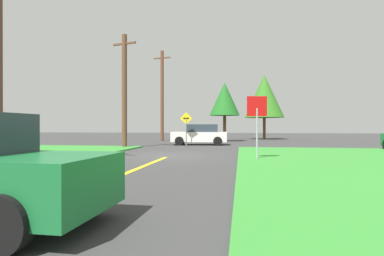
{
  "coord_description": "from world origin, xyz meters",
  "views": [
    {
      "loc": [
        3.44,
        -15.21,
        1.41
      ],
      "look_at": [
        0.57,
        3.32,
        1.35
      ],
      "focal_mm": 29.51,
      "sensor_mm": 36.0,
      "label": 1
    }
  ],
  "objects_px": {
    "car_approaching_junction": "(200,135)",
    "utility_pole_far": "(162,95)",
    "stop_sign": "(257,115)",
    "pine_tree_center": "(264,96)",
    "oak_tree_left": "(225,99)",
    "direction_sign": "(186,125)",
    "utility_pole_mid": "(124,90)"
  },
  "relations": [
    {
      "from": "stop_sign",
      "to": "car_approaching_junction",
      "type": "distance_m",
      "value": 11.79
    },
    {
      "from": "stop_sign",
      "to": "oak_tree_left",
      "type": "height_order",
      "value": "oak_tree_left"
    },
    {
      "from": "car_approaching_junction",
      "to": "utility_pole_mid",
      "type": "xyz_separation_m",
      "value": [
        -4.66,
        -4.13,
        3.13
      ]
    },
    {
      "from": "direction_sign",
      "to": "pine_tree_center",
      "type": "height_order",
      "value": "pine_tree_center"
    },
    {
      "from": "pine_tree_center",
      "to": "utility_pole_far",
      "type": "bearing_deg",
      "value": -150.95
    },
    {
      "from": "stop_sign",
      "to": "utility_pole_far",
      "type": "bearing_deg",
      "value": -72.21
    },
    {
      "from": "car_approaching_junction",
      "to": "pine_tree_center",
      "type": "distance_m",
      "value": 14.25
    },
    {
      "from": "car_approaching_junction",
      "to": "oak_tree_left",
      "type": "bearing_deg",
      "value": -107.96
    },
    {
      "from": "stop_sign",
      "to": "pine_tree_center",
      "type": "bearing_deg",
      "value": -103.05
    },
    {
      "from": "car_approaching_junction",
      "to": "direction_sign",
      "type": "relative_size",
      "value": 1.77
    },
    {
      "from": "utility_pole_mid",
      "to": "direction_sign",
      "type": "bearing_deg",
      "value": 33.09
    },
    {
      "from": "stop_sign",
      "to": "utility_pole_mid",
      "type": "height_order",
      "value": "utility_pole_mid"
    },
    {
      "from": "pine_tree_center",
      "to": "oak_tree_left",
      "type": "bearing_deg",
      "value": -125.8
    },
    {
      "from": "car_approaching_junction",
      "to": "direction_sign",
      "type": "height_order",
      "value": "direction_sign"
    },
    {
      "from": "direction_sign",
      "to": "utility_pole_far",
      "type": "bearing_deg",
      "value": 115.64
    },
    {
      "from": "oak_tree_left",
      "to": "pine_tree_center",
      "type": "distance_m",
      "value": 7.28
    },
    {
      "from": "oak_tree_left",
      "to": "pine_tree_center",
      "type": "height_order",
      "value": "pine_tree_center"
    },
    {
      "from": "car_approaching_junction",
      "to": "oak_tree_left",
      "type": "xyz_separation_m",
      "value": [
        1.6,
        6.46,
        3.35
      ]
    },
    {
      "from": "car_approaching_junction",
      "to": "pine_tree_center",
      "type": "height_order",
      "value": "pine_tree_center"
    },
    {
      "from": "stop_sign",
      "to": "utility_pole_far",
      "type": "xyz_separation_m",
      "value": [
        -8.56,
        17.56,
        2.73
      ]
    },
    {
      "from": "utility_pole_far",
      "to": "car_approaching_junction",
      "type": "bearing_deg",
      "value": -53.94
    },
    {
      "from": "oak_tree_left",
      "to": "utility_pole_far",
      "type": "bearing_deg",
      "value": 179.89
    },
    {
      "from": "utility_pole_mid",
      "to": "oak_tree_left",
      "type": "xyz_separation_m",
      "value": [
        6.26,
        10.59,
        0.21
      ]
    },
    {
      "from": "car_approaching_junction",
      "to": "oak_tree_left",
      "type": "height_order",
      "value": "oak_tree_left"
    },
    {
      "from": "car_approaching_junction",
      "to": "utility_pole_far",
      "type": "distance_m",
      "value": 8.88
    },
    {
      "from": "stop_sign",
      "to": "direction_sign",
      "type": "xyz_separation_m",
      "value": [
        -4.67,
        9.46,
        -0.38
      ]
    },
    {
      "from": "car_approaching_junction",
      "to": "utility_pole_mid",
      "type": "distance_m",
      "value": 6.97
    },
    {
      "from": "oak_tree_left",
      "to": "pine_tree_center",
      "type": "bearing_deg",
      "value": 54.2
    },
    {
      "from": "stop_sign",
      "to": "utility_pole_far",
      "type": "distance_m",
      "value": 19.72
    },
    {
      "from": "car_approaching_junction",
      "to": "pine_tree_center",
      "type": "xyz_separation_m",
      "value": [
        5.84,
        12.32,
        4.14
      ]
    },
    {
      "from": "direction_sign",
      "to": "oak_tree_left",
      "type": "relative_size",
      "value": 0.43
    },
    {
      "from": "stop_sign",
      "to": "pine_tree_center",
      "type": "distance_m",
      "value": 23.69
    }
  ]
}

